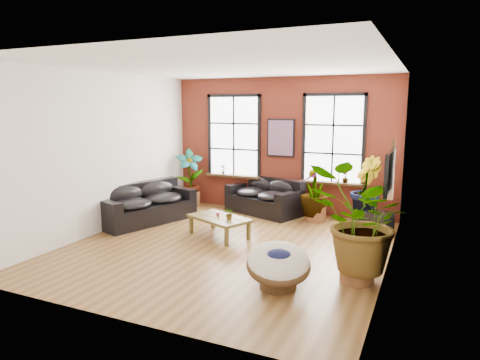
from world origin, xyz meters
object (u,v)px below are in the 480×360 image
at_px(coffee_table, 219,219).
at_px(papasan_chair, 278,264).
at_px(sofa_back, 265,197).
at_px(sofa_left, 145,205).

xyz_separation_m(coffee_table, papasan_chair, (2.03, -2.00, 0.00)).
distance_m(sofa_back, sofa_left, 3.07).
bearing_deg(coffee_table, papasan_chair, -21.56).
distance_m(coffee_table, papasan_chair, 2.85).
relative_size(sofa_left, coffee_table, 1.66).
xyz_separation_m(sofa_back, coffee_table, (-0.16, -2.35, -0.03)).
bearing_deg(sofa_back, coffee_table, -73.20).
xyz_separation_m(sofa_left, coffee_table, (2.17, -0.34, -0.04)).
height_order(sofa_back, sofa_left, sofa_left).
bearing_deg(coffee_table, sofa_left, -165.81).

